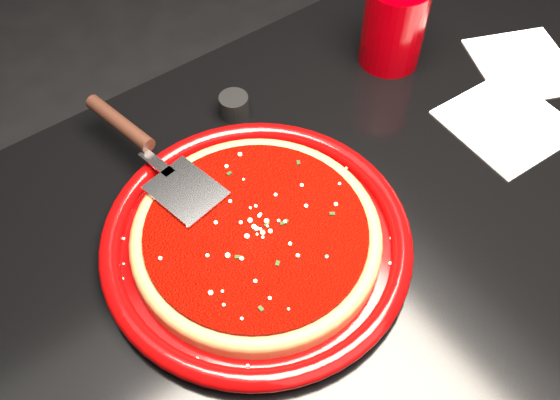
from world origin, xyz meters
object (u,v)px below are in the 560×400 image
Objects in this scene: table at (349,325)px; ramekin at (234,106)px; plate at (256,240)px; pizza_server at (151,152)px; cup at (394,25)px.

ramekin is (-0.05, 0.26, 0.39)m from table.
ramekin reaches higher than plate.
table is at bearing -13.84° from plate.
table is 3.00× the size of plate.
plate is at bearing -86.99° from pizza_server.
cup is at bearing -9.79° from ramekin.
pizza_server is (-0.04, 0.18, 0.03)m from plate.
ramekin is (0.16, 0.03, -0.03)m from pizza_server.
pizza_server is 2.29× the size of cup.
plate is at bearing -156.36° from cup.
plate is at bearing -117.35° from ramekin.
ramekin is (-0.27, 0.05, -0.05)m from cup.
table is 0.52m from pizza_server.
pizza_server is at bearing 133.36° from table.
table is 8.72× the size of cup.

